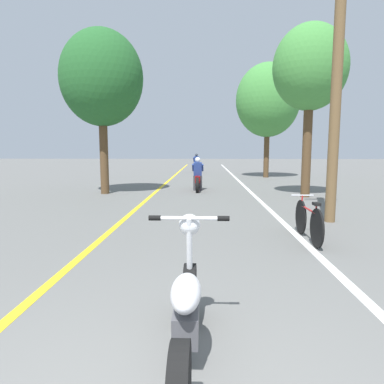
{
  "coord_description": "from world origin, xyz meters",
  "views": [
    {
      "loc": [
        0.29,
        -1.55,
        1.72
      ],
      "look_at": [
        0.04,
        4.99,
        0.9
      ],
      "focal_mm": 32.0,
      "sensor_mm": 36.0,
      "label": 1
    }
  ],
  "objects_px": {
    "roadside_tree_left": "(102,79)",
    "motorcycle_rider_lead": "(198,178)",
    "roadside_tree_right_far": "(268,100)",
    "motorcycle_foreground": "(186,312)",
    "utility_pole": "(338,60)",
    "roadside_tree_right_near": "(310,69)",
    "bicycle_parked": "(308,221)",
    "motorcycle_rider_far": "(196,165)"
  },
  "relations": [
    {
      "from": "bicycle_parked",
      "to": "roadside_tree_left",
      "type": "bearing_deg",
      "value": 131.25
    },
    {
      "from": "roadside_tree_right_near",
      "to": "motorcycle_rider_far",
      "type": "bearing_deg",
      "value": 108.11
    },
    {
      "from": "motorcycle_rider_far",
      "to": "roadside_tree_left",
      "type": "bearing_deg",
      "value": -104.68
    },
    {
      "from": "roadside_tree_right_far",
      "to": "bicycle_parked",
      "type": "bearing_deg",
      "value": -96.91
    },
    {
      "from": "motorcycle_foreground",
      "to": "motorcycle_rider_far",
      "type": "bearing_deg",
      "value": 91.23
    },
    {
      "from": "roadside_tree_left",
      "to": "motorcycle_rider_lead",
      "type": "height_order",
      "value": "roadside_tree_left"
    },
    {
      "from": "roadside_tree_left",
      "to": "motorcycle_foreground",
      "type": "distance_m",
      "value": 11.82
    },
    {
      "from": "utility_pole",
      "to": "motorcycle_foreground",
      "type": "xyz_separation_m",
      "value": [
        -3.13,
        -5.55,
        -3.29
      ]
    },
    {
      "from": "roadside_tree_right_near",
      "to": "roadside_tree_right_far",
      "type": "relative_size",
      "value": 0.88
    },
    {
      "from": "roadside_tree_right_near",
      "to": "motorcycle_rider_far",
      "type": "xyz_separation_m",
      "value": [
        -4.27,
        13.07,
        -3.96
      ]
    },
    {
      "from": "roadside_tree_left",
      "to": "bicycle_parked",
      "type": "height_order",
      "value": "roadside_tree_left"
    },
    {
      "from": "utility_pole",
      "to": "bicycle_parked",
      "type": "xyz_separation_m",
      "value": [
        -1.03,
        -1.72,
        -3.35
      ]
    },
    {
      "from": "roadside_tree_right_near",
      "to": "motorcycle_foreground",
      "type": "relative_size",
      "value": 3.03
    },
    {
      "from": "utility_pole",
      "to": "bicycle_parked",
      "type": "bearing_deg",
      "value": -120.82
    },
    {
      "from": "roadside_tree_right_near",
      "to": "roadside_tree_left",
      "type": "xyz_separation_m",
      "value": [
        -7.53,
        0.65,
        -0.15
      ]
    },
    {
      "from": "bicycle_parked",
      "to": "roadside_tree_right_near",
      "type": "bearing_deg",
      "value": 74.46
    },
    {
      "from": "roadside_tree_right_far",
      "to": "motorcycle_foreground",
      "type": "distance_m",
      "value": 19.41
    },
    {
      "from": "roadside_tree_right_near",
      "to": "utility_pole",
      "type": "bearing_deg",
      "value": -98.57
    },
    {
      "from": "utility_pole",
      "to": "motorcycle_rider_far",
      "type": "bearing_deg",
      "value": 101.79
    },
    {
      "from": "motorcycle_rider_lead",
      "to": "roadside_tree_right_near",
      "type": "bearing_deg",
      "value": -24.85
    },
    {
      "from": "roadside_tree_right_near",
      "to": "bicycle_parked",
      "type": "distance_m",
      "value": 7.49
    },
    {
      "from": "bicycle_parked",
      "to": "motorcycle_rider_lead",
      "type": "bearing_deg",
      "value": 106.08
    },
    {
      "from": "roadside_tree_right_far",
      "to": "roadside_tree_left",
      "type": "height_order",
      "value": "roadside_tree_right_far"
    },
    {
      "from": "motorcycle_rider_far",
      "to": "bicycle_parked",
      "type": "xyz_separation_m",
      "value": [
        2.6,
        -19.1,
        -0.15
      ]
    },
    {
      "from": "roadside_tree_left",
      "to": "motorcycle_rider_far",
      "type": "xyz_separation_m",
      "value": [
        3.26,
        12.42,
        -3.82
      ]
    },
    {
      "from": "utility_pole",
      "to": "motorcycle_foreground",
      "type": "relative_size",
      "value": 3.65
    },
    {
      "from": "motorcycle_foreground",
      "to": "utility_pole",
      "type": "bearing_deg",
      "value": 60.57
    },
    {
      "from": "roadside_tree_left",
      "to": "motorcycle_rider_lead",
      "type": "bearing_deg",
      "value": 18.14
    },
    {
      "from": "motorcycle_foreground",
      "to": "motorcycle_rider_lead",
      "type": "relative_size",
      "value": 0.95
    },
    {
      "from": "motorcycle_rider_lead",
      "to": "roadside_tree_right_far",
      "type": "bearing_deg",
      "value": 59.48
    },
    {
      "from": "motorcycle_foreground",
      "to": "motorcycle_rider_lead",
      "type": "bearing_deg",
      "value": 90.78
    },
    {
      "from": "utility_pole",
      "to": "roadside_tree_right_near",
      "type": "distance_m",
      "value": 4.42
    },
    {
      "from": "roadside_tree_right_far",
      "to": "roadside_tree_right_near",
      "type": "bearing_deg",
      "value": -90.71
    },
    {
      "from": "roadside_tree_right_near",
      "to": "roadside_tree_left",
      "type": "height_order",
      "value": "roadside_tree_left"
    },
    {
      "from": "roadside_tree_right_far",
      "to": "motorcycle_rider_far",
      "type": "relative_size",
      "value": 3.47
    },
    {
      "from": "roadside_tree_right_far",
      "to": "bicycle_parked",
      "type": "height_order",
      "value": "roadside_tree_right_far"
    },
    {
      "from": "motorcycle_foreground",
      "to": "motorcycle_rider_lead",
      "type": "distance_m",
      "value": 11.68
    },
    {
      "from": "utility_pole",
      "to": "roadside_tree_right_near",
      "type": "xyz_separation_m",
      "value": [
        0.65,
        4.3,
        0.77
      ]
    },
    {
      "from": "roadside_tree_left",
      "to": "bicycle_parked",
      "type": "bearing_deg",
      "value": -48.75
    },
    {
      "from": "utility_pole",
      "to": "roadside_tree_left",
      "type": "relative_size",
      "value": 1.18
    },
    {
      "from": "roadside_tree_right_far",
      "to": "motorcycle_rider_lead",
      "type": "xyz_separation_m",
      "value": [
        -4.05,
        -6.86,
        -4.1
      ]
    },
    {
      "from": "roadside_tree_right_far",
      "to": "motorcycle_foreground",
      "type": "xyz_separation_m",
      "value": [
        -3.89,
        -18.55,
        -4.2
      ]
    }
  ]
}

